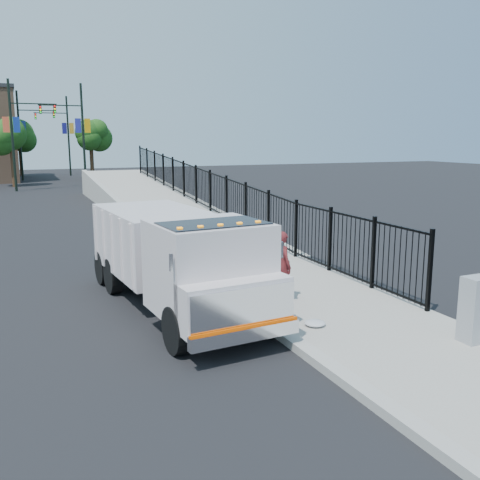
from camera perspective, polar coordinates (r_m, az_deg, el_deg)
name	(u,v)px	position (r m, az deg, el deg)	size (l,w,h in m)	color
ground	(244,310)	(12.40, 0.46, -7.46)	(120.00, 120.00, 0.00)	black
sidewalk	(366,323)	(11.66, 13.32, -8.66)	(3.55, 12.00, 0.12)	#9E998E
curb	(285,336)	(10.68, 4.84, -10.14)	(0.30, 12.00, 0.16)	#ADAAA3
ramp	(158,214)	(27.91, -8.75, 2.73)	(3.95, 24.00, 1.70)	#9E998E
iron_fence	(210,204)	(24.42, -3.19, 3.82)	(0.10, 28.00, 1.80)	black
truck	(177,254)	(12.13, -6.75, -1.53)	(2.75, 6.96, 2.33)	black
worker	(282,266)	(12.50, 4.49, -2.81)	(0.60, 0.40, 1.66)	maroon
utility_cabinet	(477,310)	(10.98, 23.93, -6.79)	(0.55, 0.40, 1.25)	gray
debris	(315,323)	(11.15, 7.98, -8.76)	(0.44, 0.44, 0.11)	silver
light_pole_0	(16,131)	(42.61, -22.75, 10.69)	(3.77, 0.22, 8.00)	black
light_pole_1	(79,131)	(44.33, -16.79, 11.04)	(3.78, 0.22, 8.00)	black
light_pole_2	(23,132)	(52.98, -22.13, 10.62)	(3.77, 0.22, 8.00)	black
light_pole_3	(65,133)	(58.36, -18.15, 10.83)	(3.78, 0.22, 8.00)	black
tree_0	(11,137)	(46.49, -23.24, 10.09)	(2.65, 2.65, 5.33)	#382314
tree_1	(91,137)	(51.53, -15.65, 10.53)	(2.29, 2.29, 5.14)	#382314
tree_2	(19,137)	(59.95, -22.50, 10.15)	(3.02, 3.02, 5.51)	#382314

